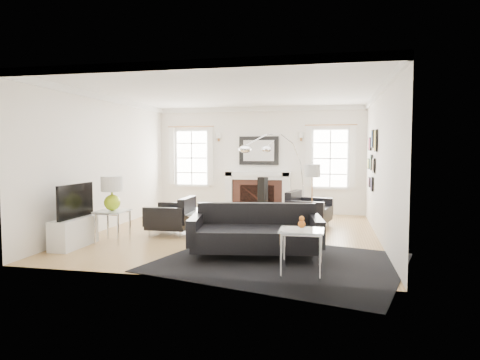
% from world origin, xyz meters
% --- Properties ---
extents(floor, '(6.00, 6.00, 0.00)m').
position_xyz_m(floor, '(0.00, 0.00, 0.00)').
color(floor, olive).
rests_on(floor, ground).
extents(back_wall, '(5.50, 0.04, 2.80)m').
position_xyz_m(back_wall, '(0.00, 3.00, 1.40)').
color(back_wall, white).
rests_on(back_wall, floor).
extents(front_wall, '(5.50, 0.04, 2.80)m').
position_xyz_m(front_wall, '(0.00, -3.00, 1.40)').
color(front_wall, white).
rests_on(front_wall, floor).
extents(left_wall, '(0.04, 6.00, 2.80)m').
position_xyz_m(left_wall, '(-2.75, 0.00, 1.40)').
color(left_wall, white).
rests_on(left_wall, floor).
extents(right_wall, '(0.04, 6.00, 2.80)m').
position_xyz_m(right_wall, '(2.75, 0.00, 1.40)').
color(right_wall, white).
rests_on(right_wall, floor).
extents(ceiling, '(5.50, 6.00, 0.02)m').
position_xyz_m(ceiling, '(0.00, 0.00, 2.80)').
color(ceiling, white).
rests_on(ceiling, back_wall).
extents(crown_molding, '(5.50, 6.00, 0.12)m').
position_xyz_m(crown_molding, '(0.00, 0.00, 2.74)').
color(crown_molding, white).
rests_on(crown_molding, back_wall).
extents(fireplace, '(1.70, 0.69, 1.11)m').
position_xyz_m(fireplace, '(0.00, 2.79, 0.54)').
color(fireplace, white).
rests_on(fireplace, floor).
extents(mantel_mirror, '(1.05, 0.07, 0.75)m').
position_xyz_m(mantel_mirror, '(0.00, 2.95, 1.65)').
color(mantel_mirror, black).
rests_on(mantel_mirror, back_wall).
extents(window_left, '(1.24, 0.15, 1.62)m').
position_xyz_m(window_left, '(-1.85, 2.95, 1.46)').
color(window_left, white).
rests_on(window_left, back_wall).
extents(window_right, '(1.24, 0.15, 1.62)m').
position_xyz_m(window_right, '(1.85, 2.95, 1.46)').
color(window_right, white).
rests_on(window_right, back_wall).
extents(gallery_wall, '(0.04, 1.73, 1.29)m').
position_xyz_m(gallery_wall, '(2.72, 1.30, 1.53)').
color(gallery_wall, black).
rests_on(gallery_wall, right_wall).
extents(tv_unit, '(0.35, 1.00, 1.09)m').
position_xyz_m(tv_unit, '(-2.44, -1.70, 0.33)').
color(tv_unit, white).
rests_on(tv_unit, floor).
extents(area_rug, '(4.04, 3.64, 0.01)m').
position_xyz_m(area_rug, '(1.14, -2.00, 0.01)').
color(area_rug, black).
rests_on(area_rug, floor).
extents(sofa, '(2.14, 1.22, 0.66)m').
position_xyz_m(sofa, '(0.72, -1.67, 0.36)').
color(sofa, black).
rests_on(sofa, floor).
extents(armchair_left, '(0.83, 0.91, 0.61)m').
position_xyz_m(armchair_left, '(-1.18, -0.28, 0.34)').
color(armchair_left, black).
rests_on(armchair_left, floor).
extents(armchair_right, '(1.02, 1.10, 0.63)m').
position_xyz_m(armchair_right, '(1.37, 1.09, 0.35)').
color(armchair_right, black).
rests_on(armchair_right, floor).
extents(coffee_table, '(1.01, 1.01, 0.45)m').
position_xyz_m(coffee_table, '(-0.59, -0.09, 0.42)').
color(coffee_table, silver).
rests_on(coffee_table, floor).
extents(side_table_left, '(0.53, 0.53, 0.58)m').
position_xyz_m(side_table_left, '(-1.98, -1.22, 0.47)').
color(side_table_left, silver).
rests_on(side_table_left, floor).
extents(nesting_table, '(0.57, 0.48, 0.63)m').
position_xyz_m(nesting_table, '(1.49, -2.65, 0.50)').
color(nesting_table, silver).
rests_on(nesting_table, floor).
extents(gourd_lamp, '(0.39, 0.39, 0.62)m').
position_xyz_m(gourd_lamp, '(-1.98, -1.22, 0.93)').
color(gourd_lamp, '#B1D71A').
rests_on(gourd_lamp, side_table_left).
extents(orange_vase, '(0.10, 0.10, 0.16)m').
position_xyz_m(orange_vase, '(1.49, -2.65, 0.72)').
color(orange_vase, orange).
rests_on(orange_vase, nesting_table).
extents(arc_floor_lamp, '(1.50, 1.39, 2.13)m').
position_xyz_m(arc_floor_lamp, '(0.59, 1.79, 1.15)').
color(arc_floor_lamp, white).
rests_on(arc_floor_lamp, floor).
extents(stick_floor_lamp, '(0.28, 0.28, 1.41)m').
position_xyz_m(stick_floor_lamp, '(1.53, -0.36, 1.22)').
color(stick_floor_lamp, '#A96E3A').
rests_on(stick_floor_lamp, floor).
extents(speaker_tower, '(0.26, 0.26, 0.99)m').
position_xyz_m(speaker_tower, '(0.20, 2.34, 0.49)').
color(speaker_tower, black).
rests_on(speaker_tower, floor).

